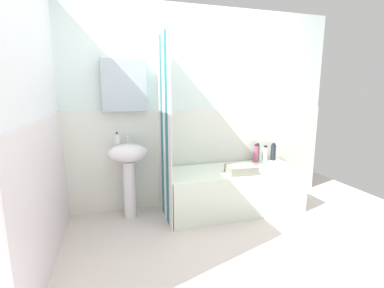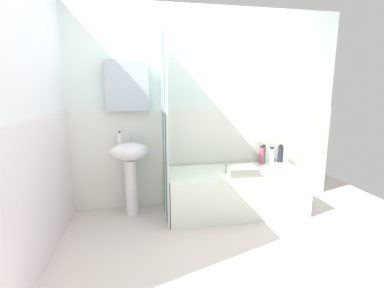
% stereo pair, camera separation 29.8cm
% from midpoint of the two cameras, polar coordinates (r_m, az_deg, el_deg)
% --- Properties ---
extents(ground_plane, '(4.80, 5.60, 0.04)m').
position_cam_midpoint_polar(ground_plane, '(2.63, 6.24, -22.27)').
color(ground_plane, silver).
extents(wall_back_tiled, '(3.60, 0.18, 2.40)m').
position_cam_midpoint_polar(wall_back_tiled, '(3.39, -2.50, 6.26)').
color(wall_back_tiled, white).
rests_on(wall_back_tiled, ground_plane).
extents(wall_left_tiled, '(0.07, 1.81, 2.40)m').
position_cam_midpoint_polar(wall_left_tiled, '(2.48, -32.74, 2.27)').
color(wall_left_tiled, white).
rests_on(wall_left_tiled, ground_plane).
extents(sink, '(0.44, 0.34, 0.85)m').
position_cam_midpoint_polar(sink, '(3.15, -15.73, -4.09)').
color(sink, white).
rests_on(sink, ground_plane).
extents(faucet, '(0.03, 0.12, 0.12)m').
position_cam_midpoint_polar(faucet, '(3.17, -16.03, 1.31)').
color(faucet, silver).
rests_on(faucet, sink).
extents(soap_dispenser, '(0.05, 0.05, 0.13)m').
position_cam_midpoint_polar(soap_dispenser, '(3.15, -17.95, 1.05)').
color(soap_dispenser, white).
rests_on(soap_dispenser, sink).
extents(bathtub, '(1.60, 0.67, 0.50)m').
position_cam_midpoint_polar(bathtub, '(3.36, 5.90, -9.40)').
color(bathtub, white).
rests_on(bathtub, ground_plane).
extents(shower_curtain, '(0.01, 0.67, 2.00)m').
position_cam_midpoint_polar(shower_curtain, '(2.96, -8.61, 2.74)').
color(shower_curtain, white).
rests_on(shower_curtain, ground_plane).
extents(body_wash_bottle, '(0.07, 0.07, 0.23)m').
position_cam_midpoint_polar(body_wash_bottle, '(3.78, 14.40, -1.65)').
color(body_wash_bottle, '#232833').
rests_on(body_wash_bottle, bathtub).
extents(conditioner_bottle, '(0.07, 0.07, 0.21)m').
position_cam_midpoint_polar(conditioner_bottle, '(3.72, 12.79, -1.97)').
color(conditioner_bottle, white).
rests_on(conditioner_bottle, bathtub).
extents(lotion_bottle, '(0.05, 0.05, 0.24)m').
position_cam_midpoint_polar(lotion_bottle, '(3.70, 11.24, -1.76)').
color(lotion_bottle, '#247252').
rests_on(lotion_bottle, bathtub).
extents(shampoo_bottle, '(0.07, 0.07, 0.23)m').
position_cam_midpoint_polar(shampoo_bottle, '(3.63, 10.89, -1.97)').
color(shampoo_bottle, '#C94E71').
rests_on(shampoo_bottle, bathtub).
extents(towel_folded, '(0.34, 0.26, 0.09)m').
position_cam_midpoint_polar(towel_folded, '(3.11, 7.50, -5.32)').
color(towel_folded, gray).
rests_on(towel_folded, bathtub).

